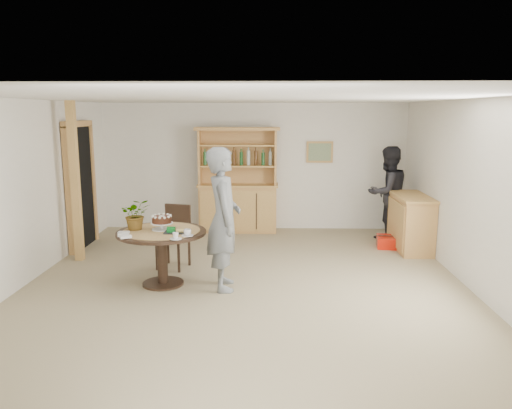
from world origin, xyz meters
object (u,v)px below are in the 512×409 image
object	(u,v)px
sideboard	(411,222)
teen_boy	(223,219)
dining_table	(162,242)
hutch	(238,197)
dining_chair	(175,232)
red_suitcase	(395,242)
adult_person	(388,193)

from	to	relation	value
sideboard	teen_boy	xyz separation A→B (m)	(-3.02, -2.01, 0.47)
sideboard	dining_table	bearing A→B (deg)	-153.71
sideboard	hutch	bearing A→B (deg)	157.79
dining_chair	teen_boy	xyz separation A→B (m)	(0.83, -0.93, 0.41)
dining_chair	red_suitcase	xyz separation A→B (m)	(3.60, 1.16, -0.43)
hutch	adult_person	size ratio (longest dim) A/B	1.19
sideboard	dining_chair	size ratio (longest dim) A/B	1.33
dining_chair	teen_boy	size ratio (longest dim) A/B	0.50
sideboard	adult_person	bearing A→B (deg)	107.40
red_suitcase	sideboard	bearing A→B (deg)	-9.76
dining_table	adult_person	bearing A→B (deg)	36.43
hutch	dining_table	size ratio (longest dim) A/B	1.70
hutch	sideboard	size ratio (longest dim) A/B	1.62
dining_chair	adult_person	distance (m)	4.06
dining_table	sideboard	bearing A→B (deg)	26.29
red_suitcase	dining_chair	bearing A→B (deg)	-154.18
dining_table	adult_person	size ratio (longest dim) A/B	0.70
sideboard	dining_table	xyz separation A→B (m)	(-3.87, -1.91, 0.13)
sideboard	teen_boy	distance (m)	3.66
adult_person	sideboard	bearing A→B (deg)	79.93
hutch	teen_boy	xyz separation A→B (m)	(0.02, -3.25, 0.26)
dining_chair	teen_boy	distance (m)	1.31
sideboard	dining_table	size ratio (longest dim) A/B	1.05
dining_chair	sideboard	bearing A→B (deg)	31.63
hutch	dining_chair	xyz separation A→B (m)	(-0.80, -2.32, -0.15)
red_suitcase	teen_boy	bearing A→B (deg)	-135.10
sideboard	red_suitcase	size ratio (longest dim) A/B	1.94
dining_table	teen_boy	xyz separation A→B (m)	(0.85, -0.10, 0.34)
dining_chair	adult_person	bearing A→B (deg)	43.05
hutch	dining_table	world-z (taller)	hutch
hutch	dining_chair	distance (m)	2.46
hutch	teen_boy	bearing A→B (deg)	-89.58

